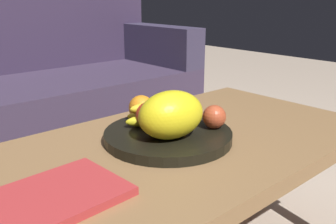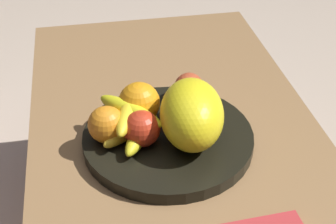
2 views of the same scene
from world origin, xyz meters
name	(u,v)px [view 1 (image 1 of 2)]	position (x,y,z in m)	size (l,w,h in m)	color
coffee_table	(160,165)	(0.00, 0.00, 0.39)	(1.20, 0.58, 0.43)	olive
couch	(25,98)	(0.10, 1.14, 0.30)	(1.70, 0.70, 0.90)	#3C2F46
fruit_bowl	(168,135)	(0.05, 0.02, 0.45)	(0.32, 0.32, 0.03)	black
melon_large_front	(171,115)	(0.02, -0.02, 0.52)	(0.17, 0.12, 0.12)	yellow
orange_front	(141,108)	(0.05, 0.14, 0.49)	(0.07, 0.07, 0.07)	orange
orange_left	(171,108)	(0.10, 0.07, 0.50)	(0.08, 0.08, 0.08)	orange
apple_front	(214,117)	(0.15, -0.04, 0.49)	(0.06, 0.06, 0.06)	#B7482A
apple_left	(149,115)	(0.03, 0.08, 0.49)	(0.07, 0.07, 0.07)	red
banana_bunch	(156,113)	(0.06, 0.09, 0.49)	(0.18, 0.13, 0.06)	yellow
magazine	(53,197)	(-0.30, -0.06, 0.44)	(0.25, 0.18, 0.02)	#BA3234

